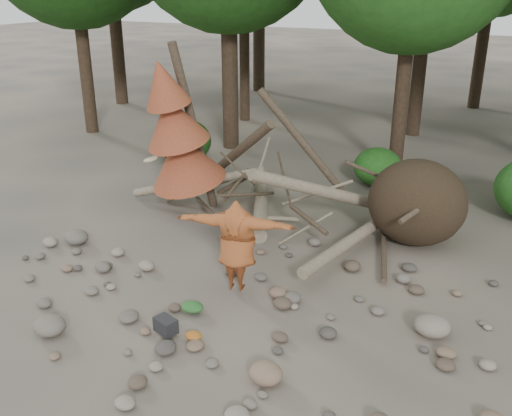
% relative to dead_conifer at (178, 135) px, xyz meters
% --- Properties ---
extents(ground, '(120.00, 120.00, 0.00)m').
position_rel_dead_conifer_xyz_m(ground, '(3.12, -3.37, -2.11)').
color(ground, '#514C44').
rests_on(ground, ground).
extents(deadfall_pile, '(8.55, 5.24, 3.30)m').
position_rel_dead_conifer_xyz_m(deadfall_pile, '(5.13, 0.87, -1.16)').
color(deadfall_pile, '#332619').
rests_on(deadfall_pile, ground).
extents(dead_conifer, '(2.06, 2.16, 4.35)m').
position_rel_dead_conifer_xyz_m(dead_conifer, '(0.00, 0.00, 0.00)').
color(dead_conifer, '#4C3F30').
rests_on(dead_conifer, ground).
extents(bush_left, '(1.80, 1.80, 1.44)m').
position_rel_dead_conifer_xyz_m(bush_left, '(-2.38, 3.83, -1.39)').
color(bush_left, '#194813').
rests_on(bush_left, ground).
extents(bush_mid, '(1.40, 1.40, 1.12)m').
position_rel_dead_conifer_xyz_m(bush_mid, '(3.92, 4.43, -1.55)').
color(bush_mid, '#225C1A').
rests_on(bush_mid, ground).
extents(frisbee_thrower, '(3.36, 1.07, 2.34)m').
position_rel_dead_conifer_xyz_m(frisbee_thrower, '(3.12, -2.81, -1.11)').
color(frisbee_thrower, '#984A22').
rests_on(frisbee_thrower, ground).
extents(backpack, '(0.45, 0.37, 0.26)m').
position_rel_dead_conifer_xyz_m(backpack, '(2.71, -4.64, -1.98)').
color(backpack, black).
rests_on(backpack, ground).
extents(cloth_green, '(0.42, 0.35, 0.16)m').
position_rel_dead_conifer_xyz_m(cloth_green, '(2.75, -3.86, -2.03)').
color(cloth_green, '#266026').
rests_on(cloth_green, ground).
extents(cloth_orange, '(0.30, 0.24, 0.11)m').
position_rel_dead_conifer_xyz_m(cloth_orange, '(3.23, -4.58, -2.06)').
color(cloth_orange, '#A35B1B').
rests_on(cloth_orange, ground).
extents(boulder_front_left, '(0.56, 0.51, 0.34)m').
position_rel_dead_conifer_xyz_m(boulder_front_left, '(0.92, -5.50, -1.94)').
color(boulder_front_left, '#6D665A').
rests_on(boulder_front_left, ground).
extents(boulder_front_right, '(0.52, 0.47, 0.31)m').
position_rel_dead_conifer_xyz_m(boulder_front_right, '(4.77, -5.00, -1.95)').
color(boulder_front_right, '#836852').
rests_on(boulder_front_right, ground).
extents(boulder_mid_right, '(0.62, 0.56, 0.37)m').
position_rel_dead_conifer_xyz_m(boulder_mid_right, '(6.78, -2.64, -1.93)').
color(boulder_mid_right, gray).
rests_on(boulder_mid_right, ground).
extents(boulder_mid_left, '(0.57, 0.51, 0.34)m').
position_rel_dead_conifer_xyz_m(boulder_mid_left, '(-1.20, -2.55, -1.94)').
color(boulder_mid_left, '#655F55').
rests_on(boulder_mid_left, ground).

